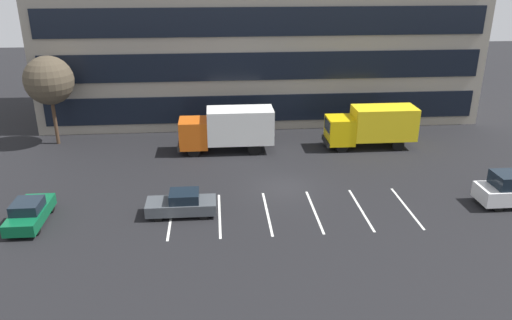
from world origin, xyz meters
name	(u,v)px	position (x,y,z in m)	size (l,w,h in m)	color
ground_plane	(283,187)	(0.00, 0.00, 0.00)	(120.00, 120.00, 0.00)	black
office_building	(259,16)	(0.00, 17.95, 9.00)	(38.40, 12.15, 18.00)	gray
lot_markings	(291,212)	(0.00, -3.55, 0.00)	(14.14, 5.40, 0.01)	silver
box_truck_orange	(228,128)	(-3.32, 6.94, 1.90)	(7.27, 2.41, 3.37)	#D85914
box_truck_yellow_all	(372,125)	(7.93, 6.88, 1.84)	(7.03, 2.33, 3.26)	yellow
sedan_forest	(30,213)	(-14.77, -3.66, 0.69)	(1.70, 4.06, 1.45)	#0C5933
sedan_charcoal	(182,204)	(-6.35, -3.27, 0.68)	(4.02, 1.68, 1.44)	#474C51
bare_tree	(49,81)	(-17.00, 9.84, 5.17)	(3.77, 3.77, 7.07)	#473323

